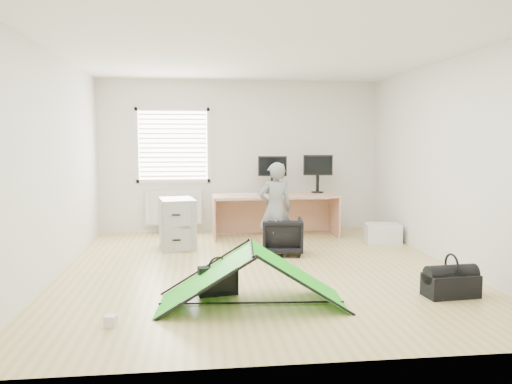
{
  "coord_description": "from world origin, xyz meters",
  "views": [
    {
      "loc": [
        -0.78,
        -6.21,
        1.65
      ],
      "look_at": [
        0.0,
        0.4,
        0.95
      ],
      "focal_mm": 35.0,
      "sensor_mm": 36.0,
      "label": 1
    }
  ],
  "objects": [
    {
      "name": "office_chair",
      "position": [
        0.43,
        0.78,
        0.26
      ],
      "size": [
        0.64,
        0.65,
        0.53
      ],
      "primitive_type": "imported",
      "rotation": [
        0.0,
        0.0,
        3.01
      ],
      "color": "black",
      "rests_on": "ground"
    },
    {
      "name": "monitor_left",
      "position": [
        0.51,
        2.35,
        0.96
      ],
      "size": [
        0.51,
        0.17,
        0.48
      ],
      "primitive_type": "cube",
      "rotation": [
        0.0,
        0.0,
        -0.12
      ],
      "color": "black",
      "rests_on": "desk"
    },
    {
      "name": "thermos",
      "position": [
        0.66,
        2.31,
        0.85
      ],
      "size": [
        0.09,
        0.09,
        0.26
      ],
      "primitive_type": "cylinder",
      "rotation": [
        0.0,
        0.0,
        0.26
      ],
      "color": "#C36D8F",
      "rests_on": "desk"
    },
    {
      "name": "back_wall",
      "position": [
        0.0,
        2.75,
        1.35
      ],
      "size": [
        5.0,
        0.02,
        2.7
      ],
      "primitive_type": "cube",
      "color": "silver",
      "rests_on": "ground"
    },
    {
      "name": "tote_bag",
      "position": [
        -1.28,
        2.63,
        0.2
      ],
      "size": [
        0.36,
        0.22,
        0.4
      ],
      "primitive_type": "cube",
      "rotation": [
        0.0,
        0.0,
        -0.23
      ],
      "color": "#1C757B",
      "rests_on": "ground"
    },
    {
      "name": "keyboard",
      "position": [
        -0.02,
        2.16,
        0.73
      ],
      "size": [
        0.52,
        0.27,
        0.02
      ],
      "primitive_type": "cube",
      "rotation": [
        0.0,
        0.0,
        -0.21
      ],
      "color": "beige",
      "rests_on": "desk"
    },
    {
      "name": "duffel_bag",
      "position": [
        1.86,
        -1.37,
        0.12
      ],
      "size": [
        0.57,
        0.33,
        0.24
      ],
      "primitive_type": "cube",
      "rotation": [
        0.0,
        0.0,
        0.08
      ],
      "color": "black",
      "rests_on": "ground"
    },
    {
      "name": "desk",
      "position": [
        0.52,
        2.07,
        0.36
      ],
      "size": [
        2.11,
        0.69,
        0.72
      ],
      "primitive_type": "cube",
      "rotation": [
        0.0,
        0.0,
        0.01
      ],
      "color": "tan",
      "rests_on": "ground"
    },
    {
      "name": "kite",
      "position": [
        -0.25,
        -1.37,
        0.29
      ],
      "size": [
        1.93,
        0.97,
        0.58
      ],
      "primitive_type": null,
      "rotation": [
        0.0,
        0.0,
        -0.08
      ],
      "color": "#16C212",
      "rests_on": "ground"
    },
    {
      "name": "monitor_right",
      "position": [
        1.32,
        2.35,
        0.96
      ],
      "size": [
        0.52,
        0.21,
        0.49
      ],
      "primitive_type": "cube",
      "rotation": [
        0.0,
        0.0,
        -0.2
      ],
      "color": "black",
      "rests_on": "desk"
    },
    {
      "name": "storage_crate",
      "position": [
        2.18,
        1.41,
        0.15
      ],
      "size": [
        0.59,
        0.46,
        0.3
      ],
      "primitive_type": "cube",
      "rotation": [
        0.0,
        0.0,
        -0.15
      ],
      "color": "silver",
      "rests_on": "ground"
    },
    {
      "name": "radiator",
      "position": [
        -1.2,
        2.67,
        0.45
      ],
      "size": [
        1.0,
        0.12,
        0.6
      ],
      "primitive_type": "cube",
      "color": "silver",
      "rests_on": "back_wall"
    },
    {
      "name": "laptop_bag",
      "position": [
        -0.58,
        -1.03,
        0.16
      ],
      "size": [
        0.43,
        0.2,
        0.31
      ],
      "primitive_type": "cube",
      "rotation": [
        0.0,
        0.0,
        0.18
      ],
      "color": "black",
      "rests_on": "ground"
    },
    {
      "name": "person",
      "position": [
        0.31,
        0.69,
        0.67
      ],
      "size": [
        0.52,
        0.38,
        1.33
      ],
      "primitive_type": "imported",
      "rotation": [
        0.0,
        0.0,
        3.26
      ],
      "color": "slate",
      "rests_on": "ground"
    },
    {
      "name": "window",
      "position": [
        -1.2,
        2.71,
        1.55
      ],
      "size": [
        1.2,
        0.06,
        1.2
      ],
      "primitive_type": "cube",
      "color": "silver",
      "rests_on": "back_wall"
    },
    {
      "name": "ground",
      "position": [
        0.0,
        0.0,
        0.0
      ],
      "size": [
        5.5,
        5.5,
        0.0
      ],
      "primitive_type": "plane",
      "color": "tan",
      "rests_on": "ground"
    },
    {
      "name": "white_box",
      "position": [
        -1.56,
        -1.82,
        0.05
      ],
      "size": [
        0.12,
        0.12,
        0.1
      ],
      "primitive_type": "cube",
      "rotation": [
        0.0,
        0.0,
        -0.16
      ],
      "color": "silver",
      "rests_on": "ground"
    },
    {
      "name": "filing_cabinet",
      "position": [
        -1.09,
        1.36,
        0.38
      ],
      "size": [
        0.6,
        0.73,
        0.76
      ],
      "primitive_type": "cube",
      "rotation": [
        0.0,
        0.0,
        0.18
      ],
      "color": "#9A9B9F",
      "rests_on": "ground"
    }
  ]
}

